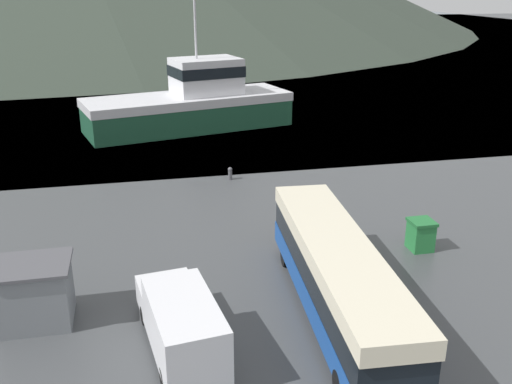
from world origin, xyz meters
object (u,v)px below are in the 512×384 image
(delivery_van, at_px, (181,322))
(small_boat, at_px, (147,108))
(fishing_boat, at_px, (192,103))
(storage_bin, at_px, (421,235))
(tour_bus, at_px, (336,275))
(dock_kiosk, at_px, (36,293))

(delivery_van, bearing_deg, small_boat, 82.11)
(fishing_boat, distance_m, storage_bin, 27.60)
(tour_bus, bearing_deg, storage_bin, 41.89)
(delivery_van, height_order, fishing_boat, fishing_boat)
(tour_bus, bearing_deg, dock_kiosk, 173.40)
(delivery_van, height_order, storage_bin, delivery_van)
(storage_bin, xyz_separation_m, small_boat, (-11.64, 33.20, -0.29))
(tour_bus, distance_m, delivery_van, 6.06)
(storage_bin, height_order, dock_kiosk, dock_kiosk)
(delivery_van, distance_m, fishing_boat, 32.36)
(delivery_van, bearing_deg, storage_bin, 18.20)
(fishing_boat, bearing_deg, tour_bus, 169.76)
(dock_kiosk, bearing_deg, tour_bus, -10.47)
(dock_kiosk, xyz_separation_m, small_boat, (5.34, 35.82, -0.75))
(small_boat, bearing_deg, fishing_boat, 122.90)
(tour_bus, xyz_separation_m, small_boat, (-5.68, 37.86, -1.29))
(storage_bin, distance_m, dock_kiosk, 17.20)
(delivery_van, xyz_separation_m, dock_kiosk, (-5.09, 3.11, -0.02))
(delivery_van, bearing_deg, dock_kiosk, 141.05)
(dock_kiosk, height_order, small_boat, dock_kiosk)
(tour_bus, xyz_separation_m, fishing_boat, (-2.02, 31.03, 0.48))
(fishing_boat, distance_m, dock_kiosk, 30.38)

